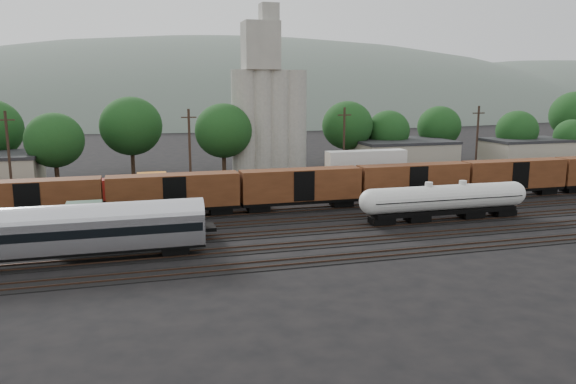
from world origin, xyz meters
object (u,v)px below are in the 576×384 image
object	(u,v)px
orange_locomotive	(188,189)
passenger_coach	(76,229)
green_locomotive	(126,221)
tank_car_a	(428,200)
grain_silo	(268,109)

from	to	relation	value
orange_locomotive	passenger_coach	bearing A→B (deg)	-120.30
green_locomotive	tank_car_a	xyz separation A→B (m)	(32.64, -0.00, 0.25)
passenger_coach	grain_silo	xyz separation A→B (m)	(28.56, 46.00, 8.20)
green_locomotive	tank_car_a	world-z (taller)	tank_car_a
passenger_coach	orange_locomotive	bearing A→B (deg)	59.70
green_locomotive	orange_locomotive	xyz separation A→B (m)	(7.53, 15.00, 0.16)
tank_car_a	orange_locomotive	world-z (taller)	orange_locomotive
passenger_coach	green_locomotive	bearing A→B (deg)	50.27
green_locomotive	tank_car_a	size ratio (longest dim) A/B	0.93
green_locomotive	tank_car_a	bearing A→B (deg)	-0.00
passenger_coach	orange_locomotive	xyz separation A→B (m)	(11.69, 20.00, -0.56)
green_locomotive	orange_locomotive	size ratio (longest dim) A/B	0.88
grain_silo	green_locomotive	bearing A→B (deg)	-120.76
tank_car_a	passenger_coach	distance (m)	37.14
green_locomotive	grain_silo	bearing A→B (deg)	59.24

